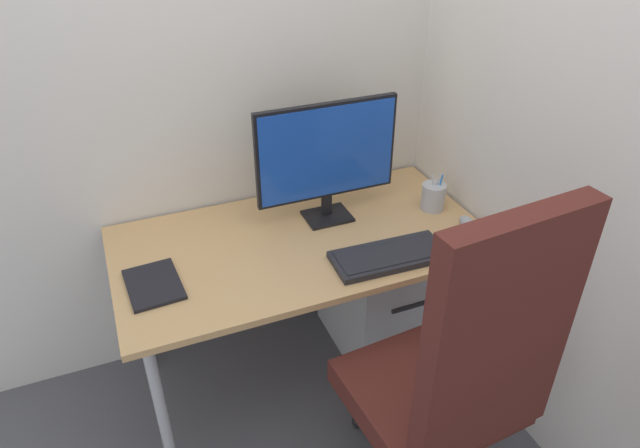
{
  "coord_description": "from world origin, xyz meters",
  "views": [
    {
      "loc": [
        -0.61,
        -1.67,
        1.91
      ],
      "look_at": [
        0.04,
        -0.07,
        0.81
      ],
      "focal_mm": 31.92,
      "sensor_mm": 36.0,
      "label": 1
    }
  ],
  "objects_px": {
    "filing_cabinet": "(385,289)",
    "monitor": "(327,155)",
    "office_chair": "(458,374)",
    "pen_holder": "(433,196)",
    "notebook": "(154,284)",
    "mouse": "(468,223)",
    "keyboard": "(389,256)"
  },
  "relations": [
    {
      "from": "filing_cabinet",
      "to": "monitor",
      "type": "relative_size",
      "value": 1.02
    },
    {
      "from": "office_chair",
      "to": "filing_cabinet",
      "type": "distance_m",
      "value": 0.9
    },
    {
      "from": "pen_holder",
      "to": "notebook",
      "type": "bearing_deg",
      "value": -175.79
    },
    {
      "from": "monitor",
      "to": "notebook",
      "type": "bearing_deg",
      "value": -165.07
    },
    {
      "from": "notebook",
      "to": "filing_cabinet",
      "type": "bearing_deg",
      "value": 4.7
    },
    {
      "from": "mouse",
      "to": "notebook",
      "type": "distance_m",
      "value": 1.19
    },
    {
      "from": "pen_holder",
      "to": "office_chair",
      "type": "bearing_deg",
      "value": -115.78
    },
    {
      "from": "filing_cabinet",
      "to": "keyboard",
      "type": "xyz_separation_m",
      "value": [
        -0.17,
        -0.3,
        0.43
      ]
    },
    {
      "from": "filing_cabinet",
      "to": "pen_holder",
      "type": "relative_size",
      "value": 3.53
    },
    {
      "from": "filing_cabinet",
      "to": "mouse",
      "type": "distance_m",
      "value": 0.54
    },
    {
      "from": "filing_cabinet",
      "to": "keyboard",
      "type": "bearing_deg",
      "value": -119.69
    },
    {
      "from": "filing_cabinet",
      "to": "notebook",
      "type": "relative_size",
      "value": 2.44
    },
    {
      "from": "office_chair",
      "to": "mouse",
      "type": "xyz_separation_m",
      "value": [
        0.41,
        0.57,
        0.09
      ]
    },
    {
      "from": "notebook",
      "to": "mouse",
      "type": "bearing_deg",
      "value": -8.17
    },
    {
      "from": "office_chair",
      "to": "mouse",
      "type": "bearing_deg",
      "value": 54.05
    },
    {
      "from": "office_chair",
      "to": "pen_holder",
      "type": "distance_m",
      "value": 0.84
    },
    {
      "from": "keyboard",
      "to": "pen_holder",
      "type": "relative_size",
      "value": 2.6
    },
    {
      "from": "mouse",
      "to": "monitor",
      "type": "bearing_deg",
      "value": 157.76
    },
    {
      "from": "office_chair",
      "to": "pen_holder",
      "type": "height_order",
      "value": "office_chair"
    },
    {
      "from": "keyboard",
      "to": "notebook",
      "type": "bearing_deg",
      "value": 168.6
    },
    {
      "from": "mouse",
      "to": "pen_holder",
      "type": "height_order",
      "value": "pen_holder"
    },
    {
      "from": "filing_cabinet",
      "to": "notebook",
      "type": "distance_m",
      "value": 1.07
    },
    {
      "from": "filing_cabinet",
      "to": "mouse",
      "type": "bearing_deg",
      "value": -49.01
    },
    {
      "from": "pen_holder",
      "to": "monitor",
      "type": "bearing_deg",
      "value": 166.03
    },
    {
      "from": "filing_cabinet",
      "to": "pen_holder",
      "type": "distance_m",
      "value": 0.5
    },
    {
      "from": "filing_cabinet",
      "to": "pen_holder",
      "type": "xyz_separation_m",
      "value": [
        0.16,
        -0.06,
        0.48
      ]
    },
    {
      "from": "keyboard",
      "to": "monitor",
      "type": "bearing_deg",
      "value": 105.28
    },
    {
      "from": "notebook",
      "to": "pen_holder",
      "type": "bearing_deg",
      "value": 0.7
    },
    {
      "from": "keyboard",
      "to": "mouse",
      "type": "height_order",
      "value": "mouse"
    },
    {
      "from": "keyboard",
      "to": "notebook",
      "type": "relative_size",
      "value": 1.8
    },
    {
      "from": "office_chair",
      "to": "filing_cabinet",
      "type": "height_order",
      "value": "office_chair"
    },
    {
      "from": "filing_cabinet",
      "to": "pen_holder",
      "type": "bearing_deg",
      "value": -20.3
    }
  ]
}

